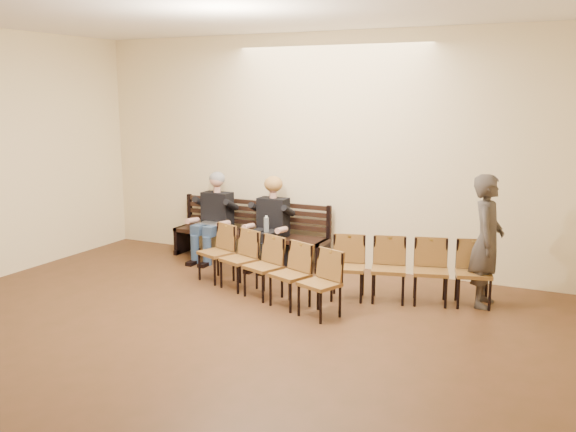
% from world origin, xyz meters
% --- Properties ---
extents(ground, '(10.00, 10.00, 0.00)m').
position_xyz_m(ground, '(0.00, 0.00, 0.00)').
color(ground, '#53301C').
rests_on(ground, ground).
extents(room_walls, '(8.02, 10.01, 3.51)m').
position_xyz_m(room_walls, '(0.00, 0.79, 2.54)').
color(room_walls, beige).
rests_on(room_walls, ground).
extents(bench, '(2.60, 0.90, 0.45)m').
position_xyz_m(bench, '(-1.22, 4.65, 0.23)').
color(bench, black).
rests_on(bench, ground).
extents(seated_man, '(0.58, 0.80, 1.39)m').
position_xyz_m(seated_man, '(-1.78, 4.53, 0.69)').
color(seated_man, black).
rests_on(seated_man, ground).
extents(seated_woman, '(0.56, 0.77, 1.30)m').
position_xyz_m(seated_woman, '(-0.78, 4.53, 0.65)').
color(seated_woman, black).
rests_on(seated_woman, ground).
extents(laptop, '(0.33, 0.26, 0.24)m').
position_xyz_m(laptop, '(-1.78, 4.40, 0.57)').
color(laptop, silver).
rests_on(laptop, bench).
extents(water_bottle, '(0.09, 0.09, 0.25)m').
position_xyz_m(water_bottle, '(-0.70, 4.26, 0.58)').
color(water_bottle, silver).
rests_on(water_bottle, bench).
extents(bag, '(0.44, 0.31, 0.31)m').
position_xyz_m(bag, '(-0.53, 4.75, 0.16)').
color(bag, black).
rests_on(bag, ground).
extents(passerby, '(0.48, 0.71, 1.90)m').
position_xyz_m(passerby, '(2.48, 4.05, 0.95)').
color(passerby, '#3B3530').
rests_on(passerby, ground).
extents(chair_row_front, '(2.04, 0.96, 0.82)m').
position_xyz_m(chair_row_front, '(1.60, 3.76, 0.41)').
color(chair_row_front, brown).
rests_on(chair_row_front, ground).
extents(chair_row_back, '(2.44, 1.30, 0.80)m').
position_xyz_m(chair_row_back, '(-0.16, 3.13, 0.40)').
color(chair_row_back, brown).
rests_on(chair_row_back, ground).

